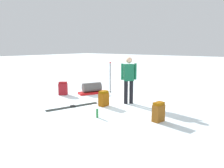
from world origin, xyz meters
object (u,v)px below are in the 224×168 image
backpack_small_spare (104,99)px  thermos_bottle (97,113)px  skier_standing (129,78)px  ski_pair_near (73,106)px  gear_sled (92,89)px  backpack_large_dark (158,112)px  backpack_bright (63,88)px  ski_poles_planted_near (110,76)px

backpack_small_spare → thermos_bottle: 1.26m
skier_standing → ski_pair_near: 2.22m
ski_pair_near → gear_sled: size_ratio=1.48×
backpack_small_spare → gear_sled: (-1.19, -1.67, -0.04)m
ski_pair_near → backpack_small_spare: (-0.75, 0.77, 0.25)m
backpack_large_dark → backpack_small_spare: backpack_large_dark is taller
backpack_large_dark → backpack_bright: bearing=-96.7°
skier_standing → backpack_bright: 3.14m
backpack_small_spare → gear_sled: bearing=-125.6°
ski_pair_near → gear_sled: 2.14m
backpack_large_dark → gear_sled: bearing=-110.8°
backpack_large_dark → ski_poles_planted_near: (-2.10, -3.33, 0.50)m
backpack_bright → ski_poles_planted_near: ski_poles_planted_near is taller
thermos_bottle → ski_pair_near: bearing=-103.1°
backpack_large_dark → backpack_small_spare: (-0.28, -2.21, -0.01)m
backpack_bright → ski_poles_planted_near: 2.14m
gear_sled → ski_pair_near: bearing=24.8°
backpack_small_spare → backpack_bright: bearing=-96.2°
skier_standing → ski_pair_near: bearing=-40.1°
ski_pair_near → backpack_bright: (-1.02, -1.73, 0.26)m
skier_standing → gear_sled: 2.34m
ski_pair_near → backpack_bright: 2.02m
ski_pair_near → thermos_bottle: 1.45m
ski_poles_planted_near → thermos_bottle: bearing=31.3°
backpack_large_dark → thermos_bottle: size_ratio=2.12×
backpack_large_dark → thermos_bottle: 1.76m
skier_standing → ski_poles_planted_near: size_ratio=1.23×
ski_pair_near → gear_sled: bearing=-155.2°
skier_standing → backpack_large_dark: (1.07, 1.69, -0.69)m
skier_standing → backpack_large_dark: 2.11m
backpack_bright → gear_sled: backpack_bright is taller
backpack_small_spare → thermos_bottle: bearing=30.8°
ski_pair_near → ski_poles_planted_near: ski_poles_planted_near is taller
backpack_large_dark → backpack_bright: backpack_bright is taller
ski_pair_near → backpack_small_spare: bearing=134.0°
backpack_small_spare → ski_poles_planted_near: size_ratio=0.39×
ski_poles_planted_near → gear_sled: bearing=-40.8°
backpack_large_dark → thermos_bottle: backpack_large_dark is taller
backpack_bright → ski_poles_planted_near: bearing=138.3°
backpack_large_dark → ski_poles_planted_near: 3.97m
ski_poles_planted_near → thermos_bottle: size_ratio=5.32×
skier_standing → ski_poles_planted_near: (-1.03, -1.64, -0.19)m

